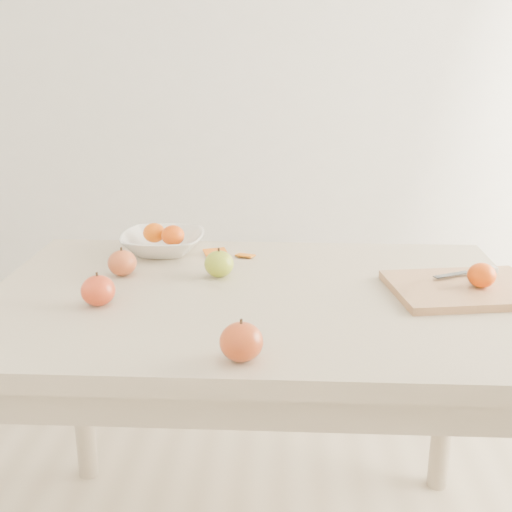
{
  "coord_description": "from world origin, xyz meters",
  "views": [
    {
      "loc": [
        0.07,
        -1.34,
        1.27
      ],
      "look_at": [
        0.0,
        0.05,
        0.82
      ],
      "focal_mm": 45.0,
      "sensor_mm": 36.0,
      "label": 1
    }
  ],
  "objects": [
    {
      "name": "table",
      "position": [
        0.0,
        0.0,
        0.65
      ],
      "size": [
        1.2,
        0.8,
        0.75
      ],
      "color": "#C6B496",
      "rests_on": "ground"
    },
    {
      "name": "cutting_board",
      "position": [
        0.47,
        0.02,
        0.76
      ],
      "size": [
        0.36,
        0.29,
        0.02
      ],
      "primitive_type": "cube",
      "rotation": [
        0.0,
        0.0,
        0.16
      ],
      "color": "tan",
      "rests_on": "table"
    },
    {
      "name": "board_tangerine",
      "position": [
        0.5,
        0.01,
        0.8
      ],
      "size": [
        0.06,
        0.06,
        0.05
      ],
      "primitive_type": "ellipsoid",
      "color": "#CB3B07",
      "rests_on": "cutting_board"
    },
    {
      "name": "fruit_bowl",
      "position": [
        -0.26,
        0.29,
        0.78
      ],
      "size": [
        0.22,
        0.22,
        0.05
      ],
      "primitive_type": "imported",
      "color": "white",
      "rests_on": "table"
    },
    {
      "name": "bowl_tangerine_near",
      "position": [
        -0.29,
        0.3,
        0.8
      ],
      "size": [
        0.06,
        0.06,
        0.05
      ],
      "primitive_type": "ellipsoid",
      "color": "orange",
      "rests_on": "fruit_bowl"
    },
    {
      "name": "bowl_tangerine_far",
      "position": [
        -0.23,
        0.27,
        0.8
      ],
      "size": [
        0.06,
        0.06,
        0.05
      ],
      "primitive_type": "ellipsoid",
      "color": "#CA3E07",
      "rests_on": "fruit_bowl"
    },
    {
      "name": "orange_peel_a",
      "position": [
        -0.12,
        0.27,
        0.75
      ],
      "size": [
        0.07,
        0.06,
        0.01
      ],
      "primitive_type": "cube",
      "rotation": [
        0.21,
        0.0,
        0.37
      ],
      "color": "orange",
      "rests_on": "table"
    },
    {
      "name": "orange_peel_b",
      "position": [
        -0.04,
        0.26,
        0.75
      ],
      "size": [
        0.05,
        0.05,
        0.01
      ],
      "primitive_type": "cube",
      "rotation": [
        -0.14,
        0.0,
        -0.33
      ],
      "color": "orange",
      "rests_on": "table"
    },
    {
      "name": "paring_knife",
      "position": [
        0.52,
        0.09,
        0.78
      ],
      "size": [
        0.16,
        0.08,
        0.01
      ],
      "color": "silver",
      "rests_on": "cutting_board"
    },
    {
      "name": "apple_green",
      "position": [
        -0.09,
        0.1,
        0.78
      ],
      "size": [
        0.07,
        0.07,
        0.06
      ],
      "primitive_type": "ellipsoid",
      "color": "#73A01A",
      "rests_on": "table"
    },
    {
      "name": "apple_red_b",
      "position": [
        -0.33,
        -0.09,
        0.78
      ],
      "size": [
        0.07,
        0.07,
        0.07
      ],
      "primitive_type": "ellipsoid",
      "color": "#A8230E",
      "rests_on": "table"
    },
    {
      "name": "apple_red_a",
      "position": [
        -0.32,
        0.1,
        0.78
      ],
      "size": [
        0.07,
        0.07,
        0.06
      ],
      "primitive_type": "ellipsoid",
      "color": "maroon",
      "rests_on": "table"
    },
    {
      "name": "apple_red_c",
      "position": [
        -0.01,
        -0.33,
        0.78
      ],
      "size": [
        0.08,
        0.08,
        0.07
      ],
      "primitive_type": "ellipsoid",
      "color": "maroon",
      "rests_on": "table"
    }
  ]
}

